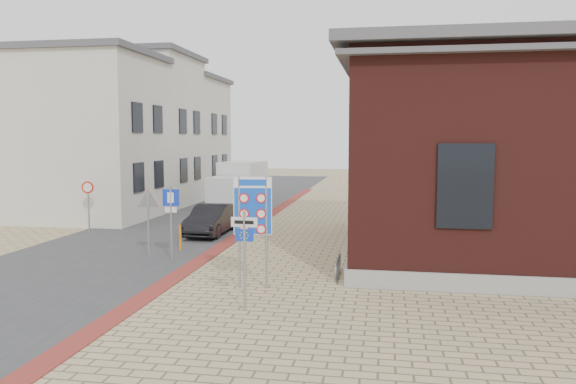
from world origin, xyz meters
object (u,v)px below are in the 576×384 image
Objects in this scene: border_sign at (253,208)px; parking_sign at (171,211)px; bollard at (180,238)px; sedan at (211,220)px; essen_sign at (244,245)px; box_truck at (239,184)px.

border_sign is 1.22× the size of parking_sign.
border_sign is at bearing -39.84° from parking_sign.
parking_sign is at bearing -77.67° from bollard.
sedan is 5.41m from parking_sign.
sedan is at bearing 88.97° from bollard.
essen_sign reaches higher than bollard.
border_sign is (3.70, -7.96, 1.54)m from sedan.
box_truck reaches higher than essen_sign.
sedan is 0.73× the size of box_truck.
sedan is at bearing 107.91° from border_sign.
parking_sign is at bearing 130.46° from essen_sign.
bollard is (-0.06, -3.46, -0.17)m from sedan.
sedan is 8.92m from border_sign.
bollard is at bearing 122.89° from border_sign.
parking_sign is 2.24m from bollard.
sedan reaches higher than bollard.
sedan is 3.47m from bollard.
border_sign reaches higher than bollard.
border_sign reaches higher than essen_sign.
essen_sign is 5.90m from parking_sign.
sedan is 1.63× the size of essen_sign.
box_truck is 17.70m from border_sign.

